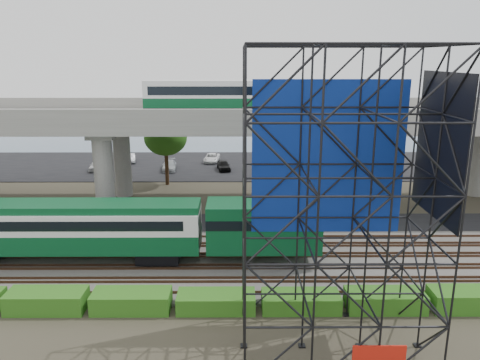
{
  "coord_description": "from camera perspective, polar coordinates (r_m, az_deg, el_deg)",
  "views": [
    {
      "loc": [
        2.28,
        -29.2,
        14.48
      ],
      "look_at": [
        2.46,
        6.0,
        5.25
      ],
      "focal_mm": 35.0,
      "sensor_mm": 36.0,
      "label": 1
    }
  ],
  "objects": [
    {
      "name": "harbor_water",
      "position": [
        86.45,
        -1.82,
        5.06
      ],
      "size": [
        140.0,
        40.0,
        0.03
      ],
      "primitive_type": "cube",
      "color": "#435D6E",
      "rests_on": "ground"
    },
    {
      "name": "parked_cars",
      "position": [
        63.91,
        -1.36,
        2.23
      ],
      "size": [
        36.56,
        9.57,
        1.31
      ],
      "color": "silver",
      "rests_on": "parking_lot"
    },
    {
      "name": "overpass",
      "position": [
        45.69,
        -3.23,
        6.79
      ],
      "size": [
        80.0,
        12.0,
        12.4
      ],
      "color": "#9E9B93",
      "rests_on": "ground"
    },
    {
      "name": "suv",
      "position": [
        43.58,
        -19.54,
        -4.41
      ],
      "size": [
        6.07,
        4.12,
        1.54
      ],
      "primitive_type": "imported",
      "rotation": [
        0.0,
        0.0,
        1.26
      ],
      "color": "black",
      "rests_on": "service_road"
    },
    {
      "name": "hedge_strip",
      "position": [
        28.56,
        -2.91,
        -14.5
      ],
      "size": [
        34.6,
        1.8,
        1.2
      ],
      "color": "#2A5F15",
      "rests_on": "ground"
    },
    {
      "name": "ground",
      "position": [
        32.68,
        -4.36,
        -11.66
      ],
      "size": [
        140.0,
        140.0,
        0.0
      ],
      "primitive_type": "plane",
      "color": "#474233",
      "rests_on": "ground"
    },
    {
      "name": "ballast_bed",
      "position": [
        34.43,
        -4.13,
        -10.03
      ],
      "size": [
        90.0,
        12.0,
        0.2
      ],
      "primitive_type": "cube",
      "color": "slate",
      "rests_on": "ground"
    },
    {
      "name": "parking_lot",
      "position": [
        64.87,
        -2.31,
        1.82
      ],
      "size": [
        90.0,
        18.0,
        0.08
      ],
      "primitive_type": "cube",
      "color": "black",
      "rests_on": "ground"
    },
    {
      "name": "scaffold_tower",
      "position": [
        22.86,
        11.91,
        -3.48
      ],
      "size": [
        9.36,
        6.36,
        15.0
      ],
      "color": "black",
      "rests_on": "ground"
    },
    {
      "name": "commuter_train",
      "position": [
        34.77,
        -17.17,
        -5.48
      ],
      "size": [
        29.3,
        3.06,
        4.3
      ],
      "color": "black",
      "rests_on": "rail_tracks"
    },
    {
      "name": "rail_tracks",
      "position": [
        34.36,
        -4.14,
        -9.76
      ],
      "size": [
        90.0,
        9.52,
        0.16
      ],
      "color": "#472D1E",
      "rests_on": "ballast_bed"
    },
    {
      "name": "trees",
      "position": [
        46.76,
        -8.86,
        3.53
      ],
      "size": [
        40.94,
        16.94,
        7.69
      ],
      "color": "#382314",
      "rests_on": "ground"
    },
    {
      "name": "service_road",
      "position": [
        42.31,
        -3.39,
        -5.29
      ],
      "size": [
        90.0,
        5.0,
        0.08
      ],
      "primitive_type": "cube",
      "color": "black",
      "rests_on": "ground"
    }
  ]
}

